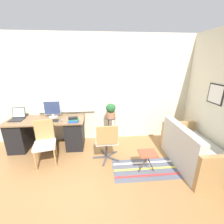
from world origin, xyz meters
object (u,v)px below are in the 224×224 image
laptop (18,117)px  plant_stand (111,121)px  monitor (52,109)px  potted_plant (111,111)px  folding_stool (148,155)px  keyboard (51,121)px  desk_chair_wooden (45,141)px  office_chair_swivel (107,140)px  mouse (62,120)px  couch_loveseat (192,151)px  book_stack (73,120)px

laptop → plant_stand: (2.22, -0.03, -0.18)m
monitor → potted_plant: (1.42, -0.12, -0.04)m
monitor → potted_plant: bearing=-4.9°
laptop → folding_stool: size_ratio=0.71×
keyboard → desk_chair_wooden: (-0.03, -0.45, -0.28)m
office_chair_swivel → desk_chair_wooden: bearing=-4.6°
laptop → mouse: bearing=-10.8°
monitor → mouse: (0.27, -0.29, -0.18)m
laptop → mouse: 1.09m
desk_chair_wooden → couch_loveseat: 3.07m
monitor → folding_stool: bearing=-31.8°
desk_chair_wooden → potted_plant: 1.61m
office_chair_swivel → plant_stand: office_chair_swivel is taller
monitor → desk_chair_wooden: size_ratio=0.45×
mouse → potted_plant: bearing=8.5°
book_stack → monitor: bearing=146.5°
desk_chair_wooden → plant_stand: (1.43, 0.61, 0.15)m
keyboard → desk_chair_wooden: size_ratio=0.38×
laptop → folding_stool: (2.82, -1.17, -0.43)m
desk_chair_wooden → monitor: bearing=77.3°
monitor → book_stack: 0.68m
couch_loveseat → potted_plant: (-1.60, 0.98, 0.61)m
book_stack → plant_stand: 0.92m
monitor → desk_chair_wooden: monitor is taller
folding_stool → laptop: bearing=157.5°
keyboard → mouse: 0.25m
monitor → mouse: monitor is taller
book_stack → folding_stool: size_ratio=0.53×
monitor → book_stack: size_ratio=1.76×
desk_chair_wooden → office_chair_swivel: size_ratio=1.03×
book_stack → laptop: bearing=168.4°
office_chair_swivel → plant_stand: size_ratio=1.21×
keyboard → folding_stool: 2.26m
monitor → couch_loveseat: 3.29m
keyboard → desk_chair_wooden: desk_chair_wooden is taller
mouse → couch_loveseat: bearing=-16.3°
couch_loveseat → book_stack: bearing=73.4°
couch_loveseat → folding_stool: (-1.00, -0.16, 0.08)m
potted_plant → folding_stool: size_ratio=0.84×
mouse → office_chair_swivel: 1.16m
keyboard → plant_stand: 1.42m
desk_chair_wooden → potted_plant: potted_plant is taller
book_stack → keyboard: bearing=170.6°
plant_stand → potted_plant: size_ratio=1.98×
mouse → potted_plant: potted_plant is taller
keyboard → book_stack: book_stack is taller
plant_stand → potted_plant: 0.28m
plant_stand → folding_stool: 1.31m
plant_stand → keyboard: bearing=-173.7°
monitor → book_stack: (0.55, -0.36, -0.15)m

